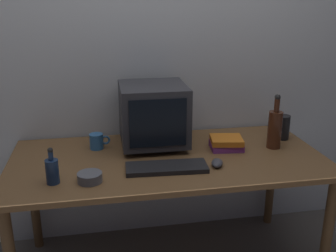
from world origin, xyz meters
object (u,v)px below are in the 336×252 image
at_px(computer_mouse, 217,163).
at_px(metal_canister, 282,127).
at_px(crt_monitor, 153,115).
at_px(mug, 97,141).
at_px(cd_spindle, 90,177).
at_px(bottle_tall, 275,128).
at_px(bottle_short, 52,170).
at_px(book_stack, 226,143).
at_px(keyboard, 167,167).

xyz_separation_m(computer_mouse, metal_canister, (0.52, 0.33, 0.06)).
distance_m(crt_monitor, mug, 0.36).
distance_m(computer_mouse, cd_spindle, 0.66).
bearing_deg(bottle_tall, mug, 170.65).
xyz_separation_m(computer_mouse, bottle_tall, (0.41, 0.20, 0.10)).
xyz_separation_m(crt_monitor, mug, (-0.33, 0.01, -0.15)).
bearing_deg(mug, bottle_short, -117.10).
bearing_deg(cd_spindle, bottle_short, 174.68).
xyz_separation_m(bottle_short, book_stack, (0.96, 0.28, -0.03)).
distance_m(keyboard, metal_canister, 0.86).
bearing_deg(cd_spindle, mug, 84.73).
xyz_separation_m(crt_monitor, bottle_tall, (0.69, -0.16, -0.07)).
relative_size(keyboard, book_stack, 2.06).
bearing_deg(computer_mouse, bottle_short, -156.02).
height_order(crt_monitor, keyboard, crt_monitor).
relative_size(keyboard, bottle_short, 2.30).
bearing_deg(metal_canister, cd_spindle, -161.38).
bearing_deg(metal_canister, bottle_short, -164.25).
distance_m(crt_monitor, computer_mouse, 0.49).
distance_m(computer_mouse, metal_canister, 0.62).
relative_size(crt_monitor, metal_canister, 2.60).
bearing_deg(cd_spindle, metal_canister, 18.62).
distance_m(keyboard, bottle_short, 0.57).
relative_size(bottle_short, book_stack, 0.90).
xyz_separation_m(computer_mouse, cd_spindle, (-0.66, -0.06, 0.00)).
bearing_deg(metal_canister, mug, 178.28).
distance_m(book_stack, metal_canister, 0.41).
height_order(keyboard, cd_spindle, cd_spindle).
bearing_deg(cd_spindle, crt_monitor, 48.63).
height_order(bottle_tall, book_stack, bottle_tall).
xyz_separation_m(bottle_tall, book_stack, (-0.28, 0.03, -0.09)).
xyz_separation_m(keyboard, cd_spindle, (-0.39, -0.07, 0.01)).
bearing_deg(mug, cd_spindle, -95.27).
relative_size(crt_monitor, computer_mouse, 3.91).
height_order(computer_mouse, bottle_short, bottle_short).
bearing_deg(mug, metal_canister, -1.72).
xyz_separation_m(keyboard, mug, (-0.35, 0.36, 0.03)).
xyz_separation_m(bottle_short, metal_canister, (1.35, 0.38, 0.01)).
relative_size(crt_monitor, keyboard, 0.93).
height_order(crt_monitor, bottle_short, crt_monitor).
height_order(bottle_short, cd_spindle, bottle_short).
xyz_separation_m(computer_mouse, book_stack, (0.13, 0.23, 0.02)).
bearing_deg(book_stack, metal_canister, 14.84).
distance_m(computer_mouse, book_stack, 0.26).
distance_m(mug, cd_spindle, 0.43).
relative_size(bottle_tall, book_stack, 1.59).
bearing_deg(bottle_short, bottle_tall, 11.29).
bearing_deg(cd_spindle, computer_mouse, 5.58).
relative_size(crt_monitor, book_stack, 1.92).
height_order(mug, metal_canister, metal_canister).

